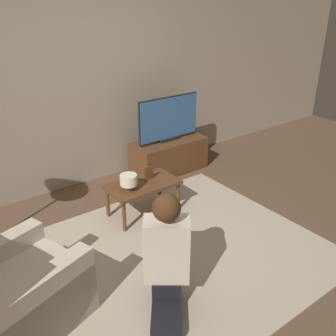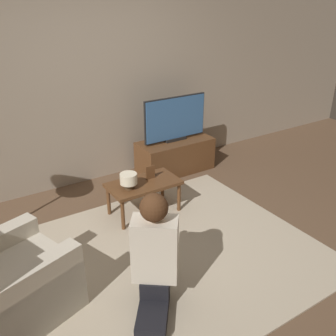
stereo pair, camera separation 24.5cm
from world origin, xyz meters
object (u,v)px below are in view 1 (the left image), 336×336
Objects in this scene: armchair at (14,297)px; person_kneeling at (167,253)px; coffee_table at (143,187)px; table_lamp at (129,181)px; tv at (169,119)px.

person_kneeling is at bearing -133.02° from armchair.
table_lamp is at bearing -168.50° from coffee_table.
tv reaches higher than table_lamp.
coffee_table is at bearing -78.51° from person_kneeling.
armchair is at bearing -148.57° from tv.
tv reaches higher than armchair.
coffee_table is at bearing -140.34° from tv.
armchair is (-1.59, -0.78, -0.04)m from coffee_table.
tv is at bearing -89.95° from person_kneeling.
tv is at bearing 35.68° from table_lamp.
coffee_table is (-0.91, -0.75, -0.41)m from tv.
tv is 1.39m from table_lamp.
person_kneeling is (-1.50, -1.99, -0.25)m from tv.
table_lamp is (1.40, 0.74, 0.19)m from armchair.
tv is 1.19× the size of coffee_table.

